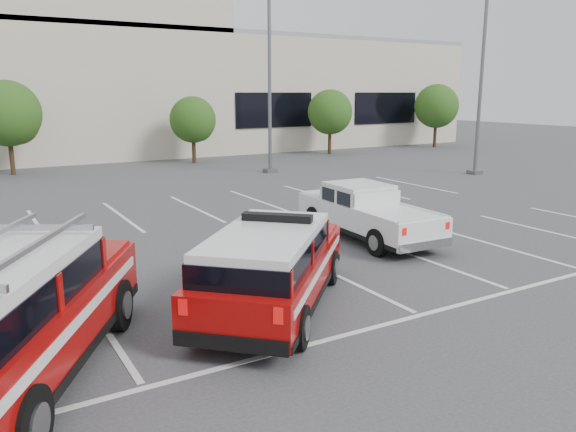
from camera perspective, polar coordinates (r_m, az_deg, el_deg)
name	(u,v)px	position (r m, az deg, el deg)	size (l,w,h in m)	color
ground	(335,275)	(13.35, 4.81, -5.99)	(120.00, 120.00, 0.00)	#3A3A3C
stall_markings	(250,234)	(17.07, -3.92, -1.85)	(23.00, 15.00, 0.01)	silver
convention_building	(75,85)	(42.85, -20.81, 12.35)	(60.00, 16.99, 13.20)	beige
tree_mid_left	(9,116)	(32.48, -26.46, 9.11)	(3.37, 3.37, 4.85)	#3F2B19
tree_mid_right	(194,121)	(34.71, -9.53, 9.47)	(2.77, 2.77, 3.99)	#3F2B19
tree_right	(331,114)	(39.41, 4.37, 10.33)	(3.07, 3.07, 4.42)	#3F2B19
tree_far_right	(437,108)	(45.84, 14.89, 10.59)	(3.37, 3.37, 4.85)	#3F2B19
light_pole_mid	(270,73)	(29.99, -1.89, 14.31)	(0.90, 0.60, 10.24)	#59595E
light_pole_right	(482,73)	(30.97, 19.08, 13.60)	(0.90, 0.60, 10.24)	#59595E
fire_chief_suv	(272,273)	(11.04, -1.65, -5.81)	(5.00, 5.12, 1.85)	#920807
white_pickup	(366,217)	(16.63, 7.92, -0.13)	(2.01, 5.19, 1.57)	silver
ladder_suv	(3,326)	(9.20, -27.01, -9.96)	(4.89, 6.21, 2.30)	#920807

